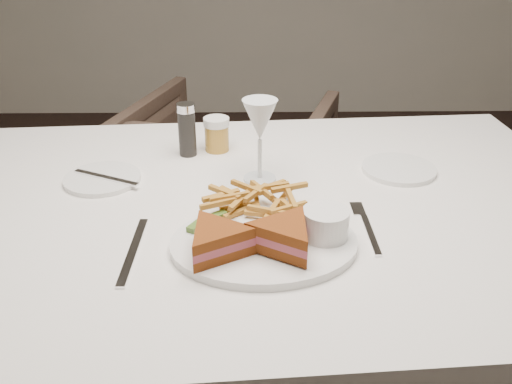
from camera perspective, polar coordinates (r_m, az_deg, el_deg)
name	(u,v)px	position (r m, az deg, el deg)	size (l,w,h in m)	color
table	(256,348)	(1.33, -0.03, -15.38)	(1.37, 0.91, 0.75)	silver
chair_far	(227,178)	(2.12, -2.90, 1.43)	(0.69, 0.64, 0.71)	#4B392E
table_setting	(255,200)	(1.05, -0.11, -0.79)	(0.80, 0.59, 0.18)	white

